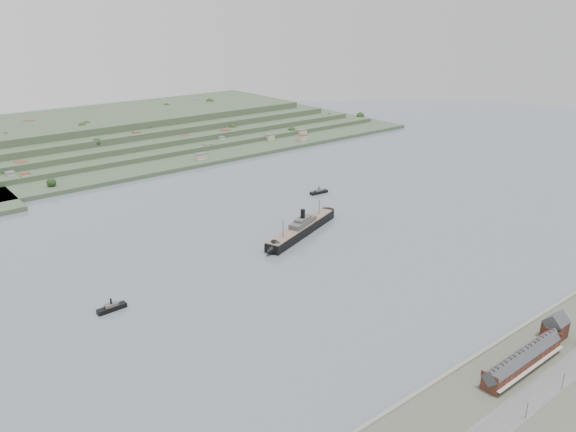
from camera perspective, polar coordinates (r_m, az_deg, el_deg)
ground at (r=389.49m, az=1.54°, el=-3.58°), size 1400.00×1400.00×0.00m
near_shore at (r=292.31m, az=26.85°, el=-14.79°), size 220.00×80.00×2.60m
terrace_row at (r=287.36m, az=22.74°, el=-13.32°), size 55.60×9.80×11.07m
gabled_building at (r=317.78m, az=25.51°, el=-10.07°), size 10.40×10.18×14.09m
far_peninsula at (r=726.94m, az=-17.34°, el=7.96°), size 760.00×309.00×30.00m
steamship at (r=414.17m, az=1.22°, el=-1.43°), size 91.34×41.77×22.80m
tugboat at (r=331.49m, az=-17.47°, el=-8.87°), size 16.54×4.81×7.40m
ferry_east at (r=508.30m, az=3.16°, el=2.47°), size 17.78×6.23×6.54m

